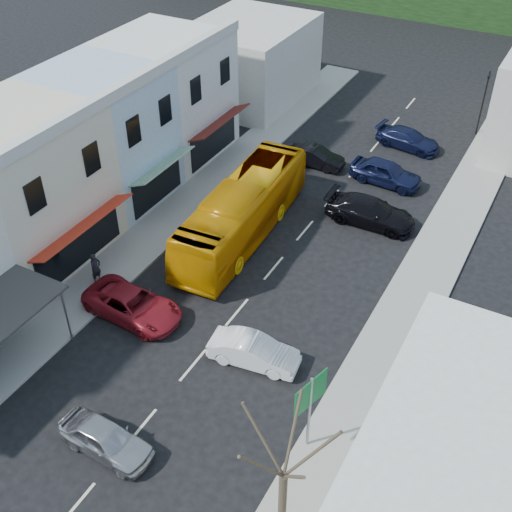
# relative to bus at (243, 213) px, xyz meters

# --- Properties ---
(ground) EXTENTS (120.00, 120.00, 0.00)m
(ground) POSITION_rel_bus_xyz_m (2.97, -9.87, -1.55)
(ground) COLOR black
(ground) RESTS_ON ground
(sidewalk_left) EXTENTS (3.00, 52.00, 0.15)m
(sidewalk_left) POSITION_rel_bus_xyz_m (-4.53, 0.13, -1.48)
(sidewalk_left) COLOR gray
(sidewalk_left) RESTS_ON ground
(sidewalk_right) EXTENTS (3.00, 52.00, 0.15)m
(sidewalk_right) POSITION_rel_bus_xyz_m (10.47, 0.13, -1.48)
(sidewalk_right) COLOR gray
(sidewalk_right) RESTS_ON ground
(shopfront_row) EXTENTS (8.25, 30.00, 8.00)m
(shopfront_row) POSITION_rel_bus_xyz_m (-9.53, -4.87, 2.45)
(shopfront_row) COLOR beige
(shopfront_row) RESTS_ON ground
(distant_block_left) EXTENTS (8.00, 10.00, 6.00)m
(distant_block_left) POSITION_rel_bus_xyz_m (-9.03, 17.13, 1.45)
(distant_block_left) COLOR #B7B2A8
(distant_block_left) RESTS_ON ground
(bus) EXTENTS (3.16, 11.72, 3.10)m
(bus) POSITION_rel_bus_xyz_m (0.00, 0.00, 0.00)
(bus) COLOR orange
(bus) RESTS_ON ground
(car_silver) EXTENTS (4.47, 1.97, 1.40)m
(car_silver) POSITION_rel_bus_xyz_m (2.45, -15.32, -0.85)
(car_silver) COLOR #ABABB0
(car_silver) RESTS_ON ground
(car_white) EXTENTS (4.61, 2.39, 1.40)m
(car_white) POSITION_rel_bus_xyz_m (5.32, -8.39, -0.85)
(car_white) COLOR silver
(car_white) RESTS_ON ground
(car_red) EXTENTS (4.71, 2.18, 1.40)m
(car_red) POSITION_rel_bus_xyz_m (-1.39, -8.50, -0.85)
(car_red) COLOR maroon
(car_red) RESTS_ON ground
(car_black_near) EXTENTS (4.54, 1.94, 1.40)m
(car_black_near) POSITION_rel_bus_xyz_m (5.99, 4.70, -0.85)
(car_black_near) COLOR black
(car_black_near) RESTS_ON ground
(car_navy_mid) EXTENTS (4.51, 2.08, 1.40)m
(car_navy_mid) POSITION_rel_bus_xyz_m (5.26, 9.45, -0.85)
(car_navy_mid) COLOR black
(car_navy_mid) RESTS_ON ground
(car_black_far) EXTENTS (4.41, 1.82, 1.40)m
(car_black_far) POSITION_rel_bus_xyz_m (0.28, 9.40, -0.85)
(car_black_far) COLOR black
(car_black_far) RESTS_ON ground
(car_navy_far) EXTENTS (4.70, 2.41, 1.40)m
(car_navy_far) POSITION_rel_bus_xyz_m (5.02, 14.83, -0.85)
(car_navy_far) COLOR black
(car_navy_far) RESTS_ON ground
(pedestrian_left) EXTENTS (0.44, 0.63, 1.70)m
(pedestrian_left) POSITION_rel_bus_xyz_m (-4.55, -7.41, -0.55)
(pedestrian_left) COLOR black
(pedestrian_left) RESTS_ON sidewalk_left
(direction_sign) EXTENTS (1.15, 1.91, 4.01)m
(direction_sign) POSITION_rel_bus_xyz_m (9.37, -11.35, 0.45)
(direction_sign) COLOR #095725
(direction_sign) RESTS_ON ground
(street_tree) EXTENTS (3.37, 3.37, 7.73)m
(street_tree) POSITION_rel_bus_xyz_m (10.21, -15.34, 2.32)
(street_tree) COLOR #382D21
(street_tree) RESTS_ON ground
(traffic_signal) EXTENTS (0.68, 1.06, 4.80)m
(traffic_signal) POSITION_rel_bus_xyz_m (8.83, 19.29, 0.85)
(traffic_signal) COLOR black
(traffic_signal) RESTS_ON ground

